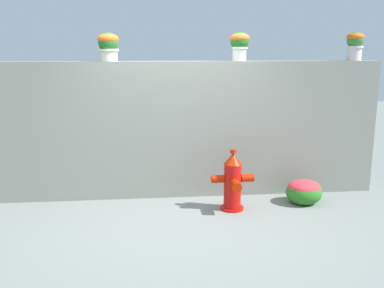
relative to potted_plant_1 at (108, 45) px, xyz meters
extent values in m
plane|color=gray|center=(0.93, -0.91, -2.21)|extent=(24.00, 24.00, 0.00)
cube|color=gray|center=(0.93, 0.03, -1.22)|extent=(5.99, 0.29, 1.99)
cylinder|color=beige|center=(0.00, 0.00, -0.14)|extent=(0.24, 0.24, 0.17)
cylinder|color=beige|center=(0.00, 0.00, -0.07)|extent=(0.29, 0.29, 0.03)
sphere|color=#1F6121|center=(0.00, 0.00, 0.03)|extent=(0.28, 0.28, 0.28)
ellipsoid|color=#EA5A1C|center=(0.00, 0.00, 0.08)|extent=(0.29, 0.29, 0.15)
cylinder|color=silver|center=(1.85, 0.03, -0.13)|extent=(0.19, 0.19, 0.20)
cylinder|color=silver|center=(1.85, 0.03, -0.04)|extent=(0.23, 0.23, 0.03)
sphere|color=#1E601B|center=(1.85, 0.03, 0.05)|extent=(0.27, 0.27, 0.27)
ellipsoid|color=orange|center=(1.85, 0.03, 0.09)|extent=(0.28, 0.28, 0.15)
cylinder|color=silver|center=(3.57, 0.02, -0.12)|extent=(0.21, 0.21, 0.21)
cylinder|color=silver|center=(3.57, 0.02, -0.03)|extent=(0.25, 0.25, 0.03)
sphere|color=#337A32|center=(3.57, 0.02, 0.07)|extent=(0.24, 0.24, 0.24)
ellipsoid|color=orange|center=(3.57, 0.02, 0.11)|extent=(0.25, 0.25, 0.13)
cylinder|color=red|center=(1.65, -0.67, -2.20)|extent=(0.32, 0.32, 0.03)
cylinder|color=red|center=(1.65, -0.67, -1.89)|extent=(0.23, 0.23, 0.64)
cone|color=#BC1D02|center=(1.65, -0.67, -1.50)|extent=(0.25, 0.25, 0.15)
cylinder|color=#BC1D02|center=(1.65, -0.67, -1.39)|extent=(0.08, 0.08, 0.05)
cylinder|color=#BC1D02|center=(1.44, -0.67, -1.77)|extent=(0.17, 0.11, 0.11)
cylinder|color=#BC1D02|center=(1.85, -0.67, -1.77)|extent=(0.17, 0.11, 0.11)
cylinder|color=#BC1D02|center=(1.65, -0.88, -1.81)|extent=(0.13, 0.19, 0.13)
ellipsoid|color=#2B7320|center=(2.71, -0.54, -2.05)|extent=(0.51, 0.46, 0.36)
ellipsoid|color=#E2343D|center=(2.71, -0.54, -1.97)|extent=(0.46, 0.41, 0.20)
camera|label=1|loc=(0.54, -6.12, -0.07)|focal=39.94mm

